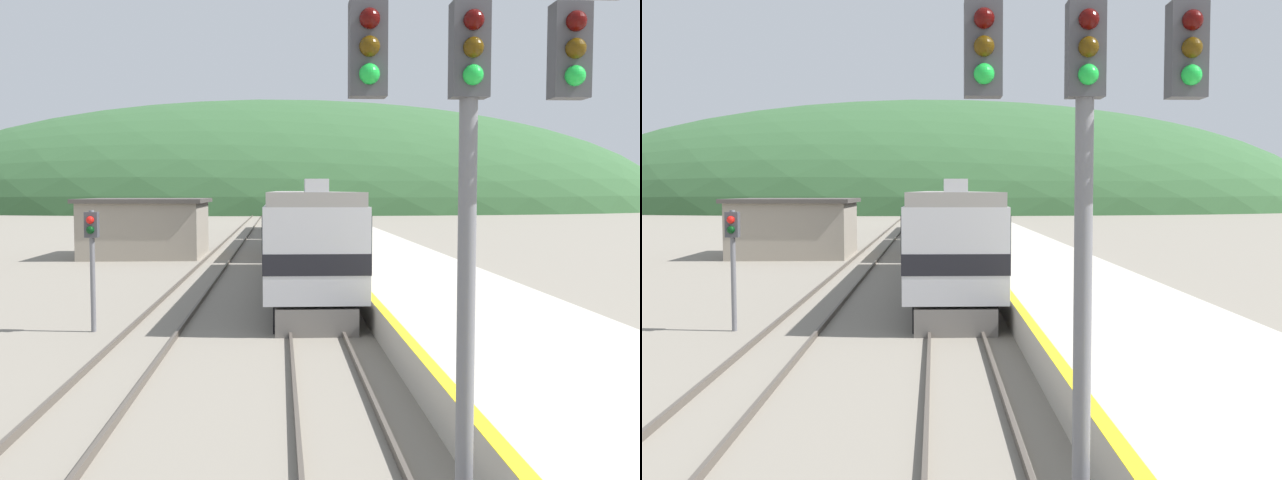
# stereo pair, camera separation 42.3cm
# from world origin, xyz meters

# --- Properties ---
(track_main) EXTENTS (1.52, 180.00, 0.16)m
(track_main) POSITION_xyz_m (0.00, 70.00, 0.08)
(track_main) COLOR #4C443D
(track_main) RESTS_ON ground
(track_siding) EXTENTS (1.52, 180.00, 0.16)m
(track_siding) POSITION_xyz_m (-4.51, 70.00, 0.08)
(track_siding) COLOR #4C443D
(track_siding) RESTS_ON ground
(platform) EXTENTS (5.46, 140.00, 0.88)m
(platform) POSITION_xyz_m (4.29, 50.00, 0.43)
(platform) COLOR #BCB5A5
(platform) RESTS_ON ground
(distant_hills) EXTENTS (157.67, 70.95, 43.77)m
(distant_hills) POSITION_xyz_m (0.00, 148.71, 0.00)
(distant_hills) COLOR #335B33
(distant_hills) RESTS_ON ground
(station_shed) EXTENTS (7.27, 7.49, 3.49)m
(station_shed) POSITION_xyz_m (-9.06, 42.48, 1.76)
(station_shed) COLOR gray
(station_shed) RESTS_ON ground
(express_train_lead_car) EXTENTS (2.96, 19.85, 4.28)m
(express_train_lead_car) POSITION_xyz_m (0.00, 26.36, 2.15)
(express_train_lead_car) COLOR black
(express_train_lead_car) RESTS_ON ground
(carriage_second) EXTENTS (2.95, 19.69, 3.92)m
(carriage_second) POSITION_xyz_m (0.00, 47.24, 2.13)
(carriage_second) COLOR black
(carriage_second) RESTS_ON ground
(carriage_third) EXTENTS (2.95, 19.69, 3.92)m
(carriage_third) POSITION_xyz_m (0.00, 67.81, 2.13)
(carriage_third) COLOR black
(carriage_third) RESTS_ON ground
(signal_mast_main) EXTENTS (3.30, 0.42, 6.98)m
(signal_mast_main) POSITION_xyz_m (1.05, 4.82, 4.76)
(signal_mast_main) COLOR slate
(signal_mast_main) RESTS_ON ground
(signal_post_siding) EXTENTS (0.36, 0.42, 3.42)m
(signal_post_siding) POSITION_xyz_m (-6.24, 17.87, 2.47)
(signal_post_siding) COLOR slate
(signal_post_siding) RESTS_ON ground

